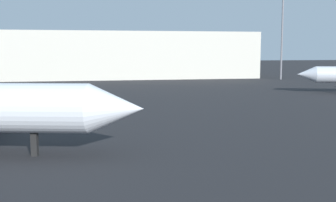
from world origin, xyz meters
TOP-DOWN VIEW (x-y plane):
  - light_mast_right at (49.23, 99.28)m, footprint 2.40×0.50m
  - terminal_building at (1.31, 114.52)m, footprint 87.89×20.34m

SIDE VIEW (x-z plane):
  - terminal_building at x=1.31m, z-range 0.00..13.27m
  - light_mast_right at x=49.23m, z-range 1.31..25.92m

